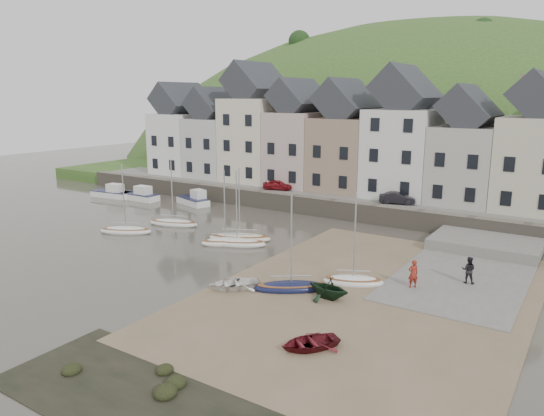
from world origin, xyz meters
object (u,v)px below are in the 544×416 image
Objects in this scene: sailboat_0 at (173,223)px; rowboat_white at (234,283)px; person_dark at (469,270)px; person_red at (413,274)px; rowboat_red at (310,342)px; car_right at (397,198)px; car_left at (278,185)px; rowboat_green at (329,287)px.

sailboat_0 reaches higher than rowboat_white.
person_dark is (26.55, -0.88, 0.73)m from sailboat_0.
rowboat_red is at bearing 37.43° from person_red.
person_dark reaches higher than rowboat_red.
car_right is (-9.88, 14.40, 1.17)m from person_dark.
car_left is at bearing -38.55° from person_dark.
rowboat_green is 1.50× the size of person_dark.
person_red reaches higher than rowboat_white.
rowboat_red is at bearing 64.26° from person_dark.
person_red reaches higher than rowboat_red.
rowboat_white is at bearing 157.19° from car_right.
car_left is at bearing 159.07° from rowboat_white.
rowboat_red is at bearing 23.26° from rowboat_green.
rowboat_green is 21.75m from car_right.
car_right reaches higher than person_red.
car_left is at bearing 77.71° from sailboat_0.
person_dark is 0.51× the size of car_right.
sailboat_0 is 3.53× the size of person_red.
person_dark is at bearing -138.96° from car_left.
car_right is (13.72, 0.00, 0.01)m from car_left.
rowboat_green is at bearing -21.41° from sailboat_0.
rowboat_green is at bearing -158.81° from car_left.
sailboat_0 is at bearing 111.63° from car_right.
car_right reaches higher than rowboat_white.
rowboat_white is 1.77× the size of person_red.
car_left reaches higher than rowboat_green.
rowboat_red is 33.53m from car_left.
car_right is at bearing 127.27° from rowboat_white.
rowboat_green reaches higher than rowboat_white.
rowboat_green is 0.76× the size of car_right.
person_dark is at bearing -1.89° from sailboat_0.
sailboat_0 is 2.41× the size of rowboat_green.
person_red is 0.52× the size of car_right.
person_dark is (6.40, 7.02, 0.24)m from rowboat_green.
rowboat_red is at bearing 173.94° from car_right.
sailboat_0 is at bearing 150.13° from car_left.
person_dark is (12.07, 8.82, 0.61)m from rowboat_white.
car_right is (16.67, 13.52, 1.90)m from sailboat_0.
person_dark is at bearing -162.96° from car_right.
rowboat_green is at bearing 6.32° from person_red.
car_right is (-7.15, 17.07, 1.15)m from person_red.
rowboat_red is (2.03, -5.98, -0.39)m from rowboat_green.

